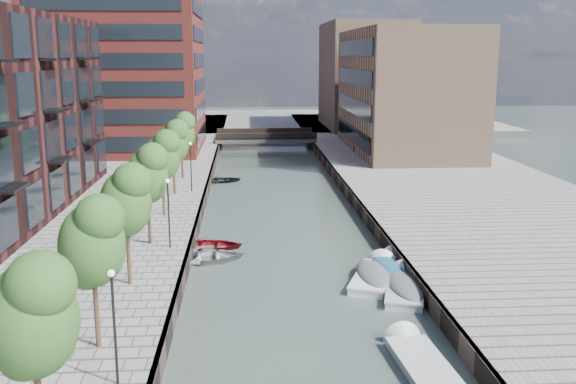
{
  "coord_description": "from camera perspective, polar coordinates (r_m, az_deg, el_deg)",
  "views": [
    {
      "loc": [
        -2.69,
        -12.6,
        12.1
      ],
      "look_at": [
        0.0,
        27.46,
        3.5
      ],
      "focal_mm": 40.0,
      "sensor_mm": 36.0,
      "label": 1
    }
  ],
  "objects": [
    {
      "name": "quay_right",
      "position": [
        57.01,
        15.38,
        -0.09
      ],
      "size": [
        20.0,
        140.0,
        1.0
      ],
      "primitive_type": "cube",
      "color": "gray",
      "rests_on": "ground"
    },
    {
      "name": "sloop_2",
      "position": [
        41.2,
        -7.24,
        -5.09
      ],
      "size": [
        4.6,
        3.3,
        0.95
      ],
      "primitive_type": "imported",
      "rotation": [
        0.0,
        0.0,
        1.57
      ],
      "color": "maroon",
      "rests_on": "ground"
    },
    {
      "name": "sloop_3",
      "position": [
        38.94,
        -7.47,
        -6.12
      ],
      "size": [
        5.36,
        4.14,
        1.02
      ],
      "primitive_type": "imported",
      "rotation": [
        0.0,
        0.0,
        1.7
      ],
      "color": "#AFAFAD",
      "rests_on": "ground"
    },
    {
      "name": "water",
      "position": [
        54.04,
        -0.89,
        -0.85
      ],
      "size": [
        300.0,
        300.0,
        0.0
      ],
      "primitive_type": "plane",
      "color": "#38473F",
      "rests_on": "ground"
    },
    {
      "name": "lamp_1",
      "position": [
        37.86,
        -10.58,
        -1.23
      ],
      "size": [
        0.24,
        0.24,
        4.12
      ],
      "color": "black",
      "rests_on": "quay_left"
    },
    {
      "name": "quay_wall_left",
      "position": [
        53.97,
        -7.37,
        -0.42
      ],
      "size": [
        0.25,
        140.0,
        1.0
      ],
      "primitive_type": "cube",
      "color": "#332823",
      "rests_on": "ground"
    },
    {
      "name": "sloop_4",
      "position": [
        62.71,
        -6.01,
        0.9
      ],
      "size": [
        4.51,
        3.56,
        0.84
      ],
      "primitive_type": "imported",
      "rotation": [
        0.0,
        0.0,
        1.74
      ],
      "color": "black",
      "rests_on": "ground"
    },
    {
      "name": "tree_4",
      "position": [
        45.49,
        -11.15,
        3.27
      ],
      "size": [
        2.5,
        2.5,
        5.95
      ],
      "color": "#382619",
      "rests_on": "quay_left"
    },
    {
      "name": "lamp_0",
      "position": [
        22.77,
        -15.23,
        -10.52
      ],
      "size": [
        0.24,
        0.24,
        4.12
      ],
      "color": "black",
      "rests_on": "quay_left"
    },
    {
      "name": "tree_1",
      "position": [
        25.24,
        -17.05,
        -4.07
      ],
      "size": [
        2.5,
        2.5,
        5.95
      ],
      "color": "#382619",
      "rests_on": "quay_left"
    },
    {
      "name": "motorboat_4",
      "position": [
        35.92,
        7.75,
        -7.34
      ],
      "size": [
        3.71,
        5.78,
        1.82
      ],
      "color": "white",
      "rests_on": "ground"
    },
    {
      "name": "tan_block_far",
      "position": [
        102.37,
        6.79,
        10.27
      ],
      "size": [
        12.0,
        20.0,
        16.0
      ],
      "primitive_type": "cube",
      "color": "#A07D62",
      "rests_on": "quay_right"
    },
    {
      "name": "far_closure",
      "position": [
        113.23,
        -2.47,
        6.2
      ],
      "size": [
        80.0,
        40.0,
        1.0
      ],
      "primitive_type": "cube",
      "color": "gray",
      "rests_on": "ground"
    },
    {
      "name": "tower",
      "position": [
        79.0,
        -14.75,
        14.54
      ],
      "size": [
        18.0,
        18.0,
        30.0
      ],
      "primitive_type": "cube",
      "color": "maroon",
      "rests_on": "quay_left"
    },
    {
      "name": "quay_wall_right",
      "position": [
        54.58,
        5.52,
        -0.24
      ],
      "size": [
        0.25,
        140.0,
        1.0
      ],
      "primitive_type": "cube",
      "color": "#332823",
      "rests_on": "ground"
    },
    {
      "name": "motorboat_3",
      "position": [
        37.11,
        8.94,
        -6.75
      ],
      "size": [
        3.53,
        5.42,
        1.71
      ],
      "color": "#BABAB8",
      "rests_on": "ground"
    },
    {
      "name": "tree_6",
      "position": [
        59.28,
        -9.48,
        5.35
      ],
      "size": [
        2.5,
        2.5,
        5.95
      ],
      "color": "#382619",
      "rests_on": "quay_left"
    },
    {
      "name": "tree_5",
      "position": [
        52.37,
        -10.21,
        4.45
      ],
      "size": [
        2.5,
        2.5,
        5.95
      ],
      "color": "#382619",
      "rests_on": "quay_left"
    },
    {
      "name": "lamp_2",
      "position": [
        53.49,
        -8.64,
        2.72
      ],
      "size": [
        0.24,
        0.24,
        4.12
      ],
      "color": "black",
      "rests_on": "quay_left"
    },
    {
      "name": "bridge",
      "position": [
        85.32,
        -2.01,
        4.87
      ],
      "size": [
        13.0,
        6.0,
        1.3
      ],
      "color": "gray",
      "rests_on": "ground"
    },
    {
      "name": "tan_block_near",
      "position": [
        77.01,
        10.34,
        8.85
      ],
      "size": [
        12.0,
        25.0,
        14.0
      ],
      "primitive_type": "cube",
      "color": "#A07D62",
      "rests_on": "quay_right"
    },
    {
      "name": "motorboat_2",
      "position": [
        27.04,
        11.47,
        -14.52
      ],
      "size": [
        2.13,
        5.2,
        1.69
      ],
      "color": "silver",
      "rests_on": "ground"
    },
    {
      "name": "tree_3",
      "position": [
        38.65,
        -12.43,
        1.68
      ],
      "size": [
        2.5,
        2.5,
        5.95
      ],
      "color": "#382619",
      "rests_on": "quay_left"
    },
    {
      "name": "motorboat_1",
      "position": [
        34.42,
        10.33,
        -8.31
      ],
      "size": [
        3.12,
        5.63,
        1.78
      ],
      "color": "silver",
      "rests_on": "ground"
    },
    {
      "name": "car",
      "position": [
        76.92,
        6.58,
        4.26
      ],
      "size": [
        2.99,
        4.59,
        1.45
      ],
      "primitive_type": "imported",
      "rotation": [
        0.0,
        0.0,
        -0.32
      ],
      "color": "#939598",
      "rests_on": "quay_right"
    },
    {
      "name": "tree_0",
      "position": [
        18.86,
        -21.85,
        -9.94
      ],
      "size": [
        2.5,
        2.5,
        5.95
      ],
      "color": "#382619",
      "rests_on": "quay_left"
    },
    {
      "name": "tree_2",
      "position": [
        31.88,
        -14.25,
        -0.59
      ],
      "size": [
        2.5,
        2.5,
        5.95
      ],
      "color": "#382619",
      "rests_on": "quay_left"
    }
  ]
}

